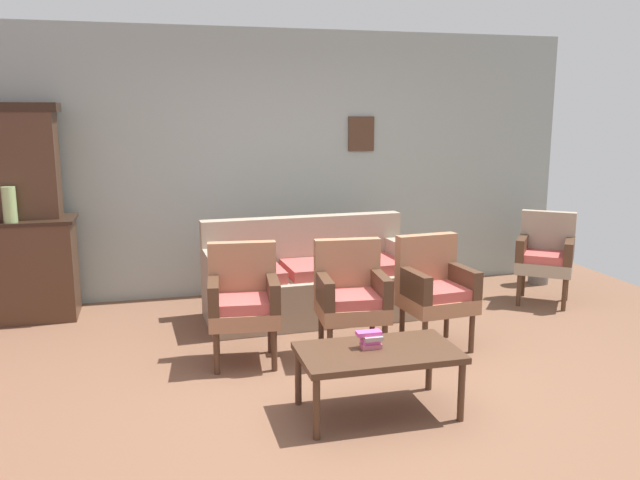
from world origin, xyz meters
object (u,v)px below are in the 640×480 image
object	(u,v)px
side_cabinet	(12,270)
floral_couch	(311,282)
armchair_near_cabinet	(435,287)
floor_vase_by_wall	(540,248)
wingback_chair_by_fireplace	(545,253)
book_stack_on_table	(370,339)
armchair_by_doorway	(243,298)
coffee_table	(378,356)
armchair_row_middle	(351,293)
vase_on_cabinet	(9,205)

from	to	relation	value
side_cabinet	floral_couch	xyz separation A→B (m)	(2.66, -0.59, -0.14)
armchair_near_cabinet	floor_vase_by_wall	distance (m)	2.49
wingback_chair_by_fireplace	book_stack_on_table	xyz separation A→B (m)	(-2.47, -1.85, -0.02)
armchair_by_doorway	floor_vase_by_wall	bearing A→B (deg)	22.66
wingback_chair_by_fireplace	armchair_by_doorway	bearing A→B (deg)	-165.53
coffee_table	armchair_by_doorway	bearing A→B (deg)	122.26
floral_couch	armchair_row_middle	size ratio (longest dim) A/B	2.21
armchair_row_middle	book_stack_on_table	xyz separation A→B (m)	(-0.17, -0.96, -0.02)
side_cabinet	coffee_table	world-z (taller)	side_cabinet
wingback_chair_by_fireplace	book_stack_on_table	world-z (taller)	wingback_chair_by_fireplace
armchair_near_cabinet	vase_on_cabinet	bearing A→B (deg)	156.70
wingback_chair_by_fireplace	armchair_row_middle	bearing A→B (deg)	-158.75
armchair_row_middle	floral_couch	bearing A→B (deg)	93.00
wingback_chair_by_fireplace	coffee_table	world-z (taller)	wingback_chair_by_fireplace
floral_couch	armchair_near_cabinet	world-z (taller)	same
armchair_near_cabinet	floor_vase_by_wall	bearing A→B (deg)	37.97
side_cabinet	coffee_table	bearing A→B (deg)	-45.72
armchair_by_doorway	armchair_row_middle	size ratio (longest dim) A/B	1.00
side_cabinet	floral_couch	bearing A→B (deg)	-12.57
armchair_by_doorway	armchair_row_middle	distance (m)	0.83
coffee_table	book_stack_on_table	world-z (taller)	book_stack_on_table
book_stack_on_table	coffee_table	bearing A→B (deg)	-52.60
wingback_chair_by_fireplace	coffee_table	size ratio (longest dim) A/B	0.90
vase_on_cabinet	armchair_row_middle	world-z (taller)	vase_on_cabinet
floral_couch	floor_vase_by_wall	distance (m)	2.77
floral_couch	coffee_table	distance (m)	2.06
armchair_by_doorway	book_stack_on_table	distance (m)	1.23
side_cabinet	floral_couch	size ratio (longest dim) A/B	0.58
book_stack_on_table	wingback_chair_by_fireplace	bearing A→B (deg)	36.87
book_stack_on_table	floor_vase_by_wall	bearing A→B (deg)	41.42
floral_couch	wingback_chair_by_fireplace	size ratio (longest dim) A/B	2.21
side_cabinet	armchair_row_middle	xyz separation A→B (m)	(2.72, -1.65, 0.03)
floral_couch	floor_vase_by_wall	bearing A→B (deg)	10.28
vase_on_cabinet	armchair_near_cabinet	xyz separation A→B (m)	(3.37, -1.45, -0.59)
floral_couch	wingback_chair_by_fireplace	bearing A→B (deg)	-3.86
side_cabinet	armchair_by_doorway	xyz separation A→B (m)	(1.90, -1.56, 0.03)
armchair_row_middle	armchair_near_cabinet	xyz separation A→B (m)	(0.71, 0.02, 0.00)
wingback_chair_by_fireplace	coffee_table	distance (m)	3.09
side_cabinet	book_stack_on_table	size ratio (longest dim) A/B	7.32
armchair_near_cabinet	armchair_row_middle	bearing A→B (deg)	-178.64
vase_on_cabinet	book_stack_on_table	xyz separation A→B (m)	(2.49, -2.42, -0.61)
floral_couch	armchair_row_middle	world-z (taller)	same
book_stack_on_table	armchair_near_cabinet	bearing A→B (deg)	47.96
floral_couch	vase_on_cabinet	bearing A→B (deg)	170.97
armchair_near_cabinet	floor_vase_by_wall	size ratio (longest dim) A/B	1.13
armchair_by_doorway	coffee_table	world-z (taller)	armchair_by_doorway
floral_couch	coffee_table	xyz separation A→B (m)	(-0.08, -2.06, 0.05)
coffee_table	book_stack_on_table	size ratio (longest dim) A/B	6.33
vase_on_cabinet	floor_vase_by_wall	xyz separation A→B (m)	(5.33, 0.08, -0.69)
armchair_near_cabinet	book_stack_on_table	world-z (taller)	armchair_near_cabinet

